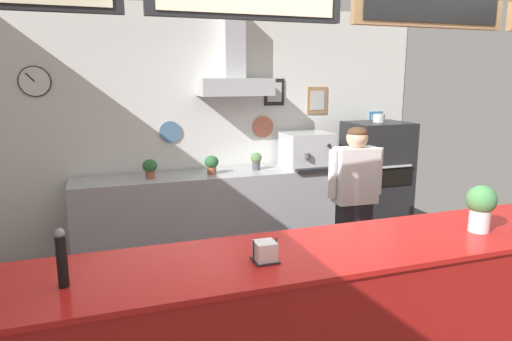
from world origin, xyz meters
name	(u,v)px	position (x,y,z in m)	size (l,w,h in m)	color
back_wall_assembly	(224,120)	(0.01, 2.50, 1.52)	(5.22, 3.07, 2.84)	gray
service_counter	(350,323)	(0.00, -0.48, 0.52)	(4.60, 0.75, 1.03)	#B21916
back_prep_counter	(211,213)	(-0.22, 2.28, 0.46)	(3.05, 0.59, 0.93)	#A3A5AD
pizza_oven	(376,181)	(1.84, 2.06, 0.74)	(0.73, 0.66, 1.57)	#232326
shop_worker	(354,202)	(0.86, 0.93, 0.85)	(0.55, 0.24, 1.56)	#232328
espresso_machine	(307,150)	(0.98, 2.26, 1.14)	(0.56, 0.55, 0.42)	silver
potted_basil	(212,164)	(-0.21, 2.25, 1.05)	(0.16, 0.16, 0.21)	#9E563D
potted_thyme	(150,168)	(-0.90, 2.25, 1.05)	(0.16, 0.16, 0.21)	#9E563D
potted_sage	(256,160)	(0.35, 2.31, 1.05)	(0.13, 0.13, 0.21)	#4C4C51
basil_vase	(481,207)	(0.88, -0.54, 1.20)	(0.19, 0.19, 0.30)	silver
napkin_holder	(265,252)	(-0.59, -0.55, 1.09)	(0.14, 0.13, 0.13)	#262628
pepper_grinder	(62,258)	(-1.60, -0.52, 1.18)	(0.05, 0.05, 0.29)	black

